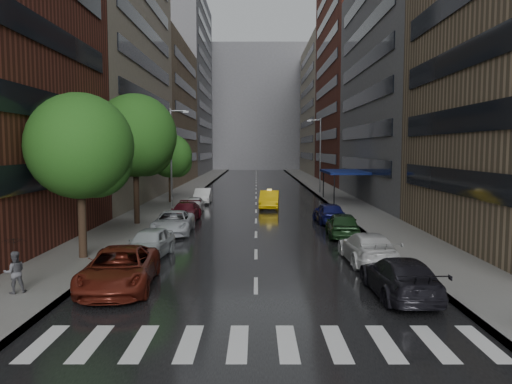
{
  "coord_description": "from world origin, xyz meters",
  "views": [
    {
      "loc": [
        0.02,
        -15.8,
        5.56
      ],
      "look_at": [
        0.0,
        13.27,
        3.0
      ],
      "focal_mm": 35.0,
      "sensor_mm": 36.0,
      "label": 1
    }
  ],
  "objects": [
    {
      "name": "buildings_left",
      "position": [
        -15.0,
        58.79,
        15.99
      ],
      "size": [
        8.0,
        108.0,
        38.0
      ],
      "color": "maroon",
      "rests_on": "ground"
    },
    {
      "name": "tree_far",
      "position": [
        -8.6,
        34.15,
        4.78
      ],
      "size": [
        4.39,
        4.39,
        6.99
      ],
      "color": "#382619",
      "rests_on": "ground"
    },
    {
      "name": "ground",
      "position": [
        0.0,
        0.0,
        0.0
      ],
      "size": [
        220.0,
        220.0,
        0.0
      ],
      "primitive_type": "plane",
      "color": "gray",
      "rests_on": "ground"
    },
    {
      "name": "parked_cars_left",
      "position": [
        -5.4,
        16.0,
        0.75
      ],
      "size": [
        3.11,
        36.24,
        1.6
      ],
      "color": "maroon",
      "rests_on": "ground"
    },
    {
      "name": "buildings_right",
      "position": [
        15.0,
        56.7,
        15.03
      ],
      "size": [
        8.05,
        109.1,
        36.0
      ],
      "color": "#937A5B",
      "rests_on": "ground"
    },
    {
      "name": "road",
      "position": [
        0.0,
        50.0,
        0.01
      ],
      "size": [
        14.0,
        140.0,
        0.01
      ],
      "primitive_type": "cube",
      "color": "black",
      "rests_on": "ground"
    },
    {
      "name": "awning",
      "position": [
        8.98,
        35.0,
        3.13
      ],
      "size": [
        4.0,
        8.0,
        3.12
      ],
      "color": "navy",
      "rests_on": "sidewalk_right"
    },
    {
      "name": "tree_near",
      "position": [
        -8.6,
        8.62,
        5.65
      ],
      "size": [
        5.18,
        5.18,
        8.26
      ],
      "color": "#382619",
      "rests_on": "ground"
    },
    {
      "name": "parked_cars_right",
      "position": [
        5.4,
        11.02,
        0.77
      ],
      "size": [
        2.26,
        23.31,
        1.58
      ],
      "color": "black",
      "rests_on": "ground"
    },
    {
      "name": "tree_mid",
      "position": [
        -8.6,
        19.83,
        6.45
      ],
      "size": [
        5.91,
        5.91,
        9.42
      ],
      "color": "#382619",
      "rests_on": "ground"
    },
    {
      "name": "taxi",
      "position": [
        1.23,
        30.09,
        0.82
      ],
      "size": [
        2.03,
        5.05,
        1.63
      ],
      "primitive_type": "imported",
      "rotation": [
        0.0,
        0.0,
        -0.06
      ],
      "color": "#E0B00B",
      "rests_on": "ground"
    },
    {
      "name": "building_far",
      "position": [
        0.0,
        118.0,
        16.0
      ],
      "size": [
        40.0,
        14.0,
        32.0
      ],
      "primitive_type": "cube",
      "color": "slate",
      "rests_on": "ground"
    },
    {
      "name": "sidewalk_left",
      "position": [
        -9.0,
        50.0,
        0.07
      ],
      "size": [
        4.0,
        140.0,
        0.15
      ],
      "primitive_type": "cube",
      "color": "gray",
      "rests_on": "ground"
    },
    {
      "name": "street_lamp_left",
      "position": [
        -7.72,
        30.0,
        4.89
      ],
      "size": [
        1.74,
        0.22,
        9.0
      ],
      "color": "gray",
      "rests_on": "sidewalk_left"
    },
    {
      "name": "street_lamp_right",
      "position": [
        7.72,
        45.0,
        4.89
      ],
      "size": [
        1.74,
        0.22,
        9.0
      ],
      "color": "gray",
      "rests_on": "sidewalk_right"
    },
    {
      "name": "sidewalk_right",
      "position": [
        9.0,
        50.0,
        0.07
      ],
      "size": [
        4.0,
        140.0,
        0.15
      ],
      "primitive_type": "cube",
      "color": "gray",
      "rests_on": "ground"
    },
    {
      "name": "crosswalk",
      "position": [
        0.2,
        -2.0,
        0.01
      ],
      "size": [
        13.15,
        2.8,
        0.01
      ],
      "color": "silver",
      "rests_on": "ground"
    },
    {
      "name": "ped_black_umbrella",
      "position": [
        -9.02,
        2.46,
        1.4
      ],
      "size": [
        0.97,
        0.98,
        2.09
      ],
      "color": "#515156",
      "rests_on": "sidewalk_left"
    }
  ]
}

